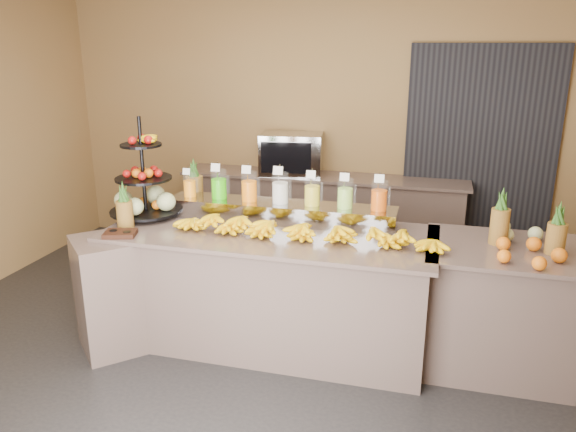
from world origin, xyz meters
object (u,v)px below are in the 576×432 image
at_px(fruit_stand, 149,192).
at_px(condiment_caddy, 120,234).
at_px(banana_heap, 305,227).
at_px(pitcher_tray, 280,212).
at_px(right_fruit_pile, 525,242).
at_px(oven_warmer, 292,154).

xyz_separation_m(fruit_stand, condiment_caddy, (0.02, -0.50, -0.19)).
distance_m(banana_heap, condiment_caddy, 1.37).
bearing_deg(fruit_stand, pitcher_tray, 24.69).
bearing_deg(pitcher_tray, banana_heap, -50.46).
bearing_deg(banana_heap, right_fruit_pile, 2.93).
bearing_deg(right_fruit_pile, pitcher_tray, 171.42).
xyz_separation_m(banana_heap, right_fruit_pile, (1.51, 0.08, 0.00)).
xyz_separation_m(banana_heap, fruit_stand, (-1.36, 0.19, 0.13)).
bearing_deg(banana_heap, oven_warmer, 107.41).
height_order(fruit_stand, right_fruit_pile, fruit_stand).
xyz_separation_m(condiment_caddy, oven_warmer, (0.70, 2.33, 0.20)).
bearing_deg(fruit_stand, banana_heap, 8.26).
relative_size(pitcher_tray, condiment_caddy, 8.10).
relative_size(fruit_stand, right_fruit_pile, 1.68).
distance_m(pitcher_tray, oven_warmer, 1.71).
distance_m(fruit_stand, condiment_caddy, 0.54).
distance_m(condiment_caddy, right_fruit_pile, 2.88).
relative_size(condiment_caddy, oven_warmer, 0.35).
height_order(right_fruit_pile, oven_warmer, oven_warmer).
height_order(fruit_stand, oven_warmer, fruit_stand).
bearing_deg(right_fruit_pile, fruit_stand, 177.82).
relative_size(condiment_caddy, right_fruit_pile, 0.47).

